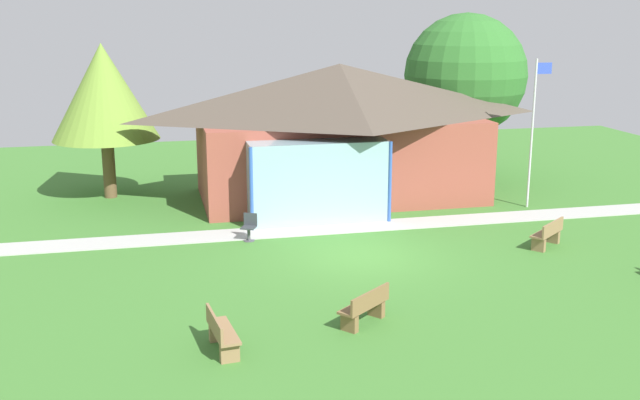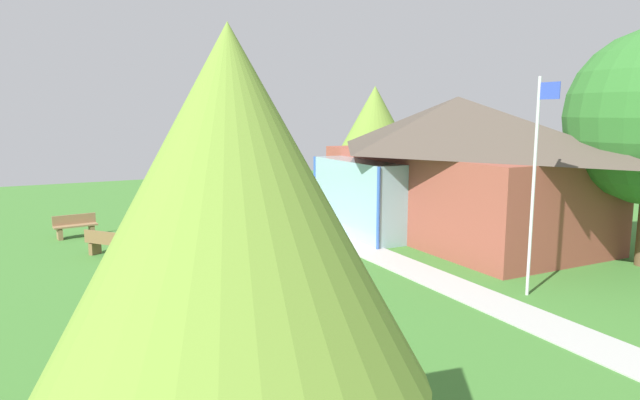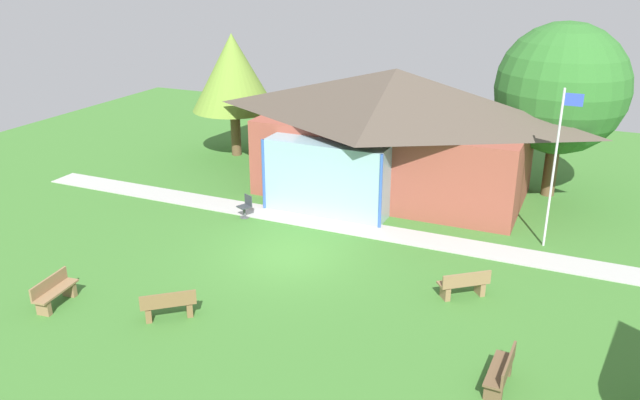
{
  "view_description": "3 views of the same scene",
  "coord_description": "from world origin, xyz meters",
  "px_view_note": "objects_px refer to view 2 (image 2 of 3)",
  "views": [
    {
      "loc": [
        -5.96,
        -20.51,
        7.08
      ],
      "look_at": [
        -0.63,
        2.81,
        1.08
      ],
      "focal_mm": 42.46,
      "sensor_mm": 36.0,
      "label": 1
    },
    {
      "loc": [
        17.31,
        -6.53,
        4.6
      ],
      "look_at": [
        -0.86,
        2.69,
        1.36
      ],
      "focal_mm": 31.19,
      "sensor_mm": 36.0,
      "label": 2
    },
    {
      "loc": [
        8.65,
        -17.08,
        9.33
      ],
      "look_at": [
        0.26,
        1.93,
        1.36
      ],
      "focal_mm": 35.95,
      "sensor_mm": 36.0,
      "label": 3
    }
  ],
  "objects_px": {
    "bench_mid_right": "(332,286)",
    "tree_far_east": "(232,213)",
    "bench_front_center": "(106,244)",
    "flagpole": "(535,177)",
    "tree_behind_pavilion_left": "(375,122)",
    "bench_front_left": "(75,227)",
    "patio_chair_west": "(289,216)",
    "bench_lawn_far_right": "(194,339)",
    "pavilion": "(451,164)"
  },
  "relations": [
    {
      "from": "bench_front_center",
      "to": "tree_far_east",
      "type": "bearing_deg",
      "value": -40.11
    },
    {
      "from": "flagpole",
      "to": "tree_behind_pavilion_left",
      "type": "xyz_separation_m",
      "value": [
        -15.19,
        5.01,
        1.08
      ]
    },
    {
      "from": "flagpole",
      "to": "bench_lawn_far_right",
      "type": "relative_size",
      "value": 3.59
    },
    {
      "from": "tree_far_east",
      "to": "bench_mid_right",
      "type": "bearing_deg",
      "value": 144.85
    },
    {
      "from": "tree_behind_pavilion_left",
      "to": "patio_chair_west",
      "type": "bearing_deg",
      "value": -56.83
    },
    {
      "from": "pavilion",
      "to": "tree_behind_pavilion_left",
      "type": "height_order",
      "value": "tree_behind_pavilion_left"
    },
    {
      "from": "bench_front_left",
      "to": "bench_lawn_far_right",
      "type": "bearing_deg",
      "value": 89.36
    },
    {
      "from": "bench_front_center",
      "to": "bench_mid_right",
      "type": "relative_size",
      "value": 0.99
    },
    {
      "from": "flagpole",
      "to": "bench_front_left",
      "type": "xyz_separation_m",
      "value": [
        -12.34,
        -9.79,
        -2.6
      ]
    },
    {
      "from": "bench_mid_right",
      "to": "flagpole",
      "type": "bearing_deg",
      "value": 30.5
    },
    {
      "from": "bench_lawn_far_right",
      "to": "tree_far_east",
      "type": "height_order",
      "value": "tree_far_east"
    },
    {
      "from": "bench_mid_right",
      "to": "tree_far_east",
      "type": "distance_m",
      "value": 8.58
    },
    {
      "from": "tree_far_east",
      "to": "tree_behind_pavilion_left",
      "type": "bearing_deg",
      "value": 144.38
    },
    {
      "from": "bench_mid_right",
      "to": "bench_lawn_far_right",
      "type": "bearing_deg",
      "value": -104.72
    },
    {
      "from": "flagpole",
      "to": "bench_mid_right",
      "type": "relative_size",
      "value": 3.75
    },
    {
      "from": "pavilion",
      "to": "bench_front_left",
      "type": "bearing_deg",
      "value": -114.49
    },
    {
      "from": "pavilion",
      "to": "bench_mid_right",
      "type": "height_order",
      "value": "pavilion"
    },
    {
      "from": "bench_front_center",
      "to": "bench_mid_right",
      "type": "bearing_deg",
      "value": -7.67
    },
    {
      "from": "tree_behind_pavilion_left",
      "to": "bench_mid_right",
      "type": "bearing_deg",
      "value": -35.85
    },
    {
      "from": "bench_mid_right",
      "to": "patio_chair_west",
      "type": "bearing_deg",
      "value": 124.49
    },
    {
      "from": "bench_mid_right",
      "to": "bench_front_left",
      "type": "distance_m",
      "value": 11.71
    },
    {
      "from": "pavilion",
      "to": "bench_lawn_far_right",
      "type": "distance_m",
      "value": 13.25
    },
    {
      "from": "bench_front_left",
      "to": "tree_far_east",
      "type": "xyz_separation_m",
      "value": [
        17.02,
        0.56,
        3.25
      ]
    },
    {
      "from": "patio_chair_west",
      "to": "tree_far_east",
      "type": "relative_size",
      "value": 0.16
    },
    {
      "from": "tree_behind_pavilion_left",
      "to": "bench_front_center",
      "type": "bearing_deg",
      "value": -66.08
    },
    {
      "from": "pavilion",
      "to": "tree_far_east",
      "type": "height_order",
      "value": "tree_far_east"
    },
    {
      "from": "bench_front_center",
      "to": "bench_mid_right",
      "type": "xyz_separation_m",
      "value": [
        7.13,
        4.42,
        0.0
      ]
    },
    {
      "from": "bench_front_center",
      "to": "bench_mid_right",
      "type": "height_order",
      "value": "same"
    },
    {
      "from": "bench_front_left",
      "to": "bench_mid_right",
      "type": "bearing_deg",
      "value": 109.2
    },
    {
      "from": "flagpole",
      "to": "bench_front_center",
      "type": "distance_m",
      "value": 13.01
    },
    {
      "from": "flagpole",
      "to": "bench_front_left",
      "type": "relative_size",
      "value": 3.53
    },
    {
      "from": "tree_far_east",
      "to": "pavilion",
      "type": "bearing_deg",
      "value": 132.81
    },
    {
      "from": "flagpole",
      "to": "bench_front_center",
      "type": "bearing_deg",
      "value": -134.56
    },
    {
      "from": "bench_front_center",
      "to": "bench_lawn_far_right",
      "type": "distance_m",
      "value": 8.81
    },
    {
      "from": "flagpole",
      "to": "bench_front_left",
      "type": "bearing_deg",
      "value": -141.56
    },
    {
      "from": "bench_front_center",
      "to": "tree_behind_pavilion_left",
      "type": "bearing_deg",
      "value": 74.44
    },
    {
      "from": "bench_mid_right",
      "to": "tree_far_east",
      "type": "xyz_separation_m",
      "value": [
        6.49,
        -4.57,
        3.25
      ]
    },
    {
      "from": "bench_front_center",
      "to": "bench_lawn_far_right",
      "type": "xyz_separation_m",
      "value": [
        8.79,
        0.6,
        0.0
      ]
    },
    {
      "from": "bench_front_left",
      "to": "tree_far_east",
      "type": "relative_size",
      "value": 0.29
    },
    {
      "from": "flagpole",
      "to": "tree_far_east",
      "type": "relative_size",
      "value": 1.01
    },
    {
      "from": "bench_lawn_far_right",
      "to": "flagpole",
      "type": "bearing_deg",
      "value": 1.28
    },
    {
      "from": "bench_lawn_far_right",
      "to": "tree_far_east",
      "type": "relative_size",
      "value": 0.28
    },
    {
      "from": "bench_front_center",
      "to": "patio_chair_west",
      "type": "relative_size",
      "value": 1.67
    },
    {
      "from": "flagpole",
      "to": "tree_far_east",
      "type": "bearing_deg",
      "value": -63.09
    },
    {
      "from": "bench_lawn_far_right",
      "to": "bench_mid_right",
      "type": "bearing_deg",
      "value": 25.8
    },
    {
      "from": "bench_front_left",
      "to": "patio_chair_west",
      "type": "distance_m",
      "value": 8.06
    },
    {
      "from": "bench_front_center",
      "to": "bench_lawn_far_right",
      "type": "bearing_deg",
      "value": -35.56
    },
    {
      "from": "pavilion",
      "to": "bench_front_left",
      "type": "xyz_separation_m",
      "value": [
        -5.78,
        -12.69,
        -2.28
      ]
    },
    {
      "from": "flagpole",
      "to": "bench_front_center",
      "type": "xyz_separation_m",
      "value": [
        -8.94,
        -9.08,
        -2.6
      ]
    },
    {
      "from": "bench_front_center",
      "to": "bench_front_left",
      "type": "bearing_deg",
      "value": 152.38
    }
  ]
}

